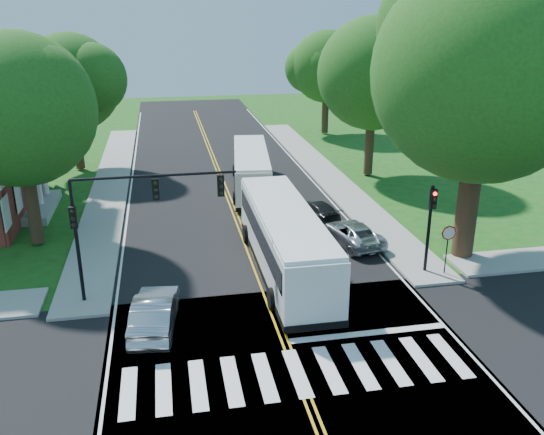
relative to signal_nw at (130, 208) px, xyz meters
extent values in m
plane|color=#134D15|center=(5.86, -6.43, -4.38)|extent=(140.00, 140.00, 0.00)
cube|color=black|center=(5.86, 11.57, -4.37)|extent=(14.00, 96.00, 0.01)
cube|color=black|center=(5.86, -6.43, -4.37)|extent=(60.00, 12.00, 0.01)
cube|color=gold|center=(5.86, 15.57, -4.36)|extent=(0.36, 70.00, 0.01)
cube|color=silver|center=(-0.94, 15.57, -4.36)|extent=(0.12, 70.00, 0.01)
cube|color=silver|center=(12.66, 15.57, -4.36)|extent=(0.12, 70.00, 0.01)
cube|color=silver|center=(5.86, -6.93, -4.36)|extent=(12.60, 3.00, 0.01)
cube|color=silver|center=(9.36, -4.83, -4.36)|extent=(6.60, 0.40, 0.01)
cube|color=gray|center=(-2.44, 18.57, -4.30)|extent=(2.60, 40.00, 0.15)
cube|color=gray|center=(14.16, 18.57, -4.30)|extent=(2.60, 40.00, 0.15)
cylinder|color=#372416|center=(16.86, 1.57, -1.23)|extent=(1.10, 1.10, 6.00)
sphere|color=#26691F|center=(16.86, 1.57, 5.28)|extent=(10.80, 10.80, 10.80)
cylinder|color=#372416|center=(-5.64, 7.57, -1.83)|extent=(0.70, 0.70, 4.80)
sphere|color=#26691F|center=(-5.64, 7.57, 3.17)|extent=(8.00, 8.00, 8.00)
cylinder|color=#372416|center=(-5.14, 23.57, -2.03)|extent=(0.70, 0.70, 4.40)
sphere|color=#26691F|center=(-5.14, 23.57, 2.64)|extent=(7.60, 7.60, 7.60)
cylinder|color=#372416|center=(17.36, 17.57, -1.73)|extent=(0.70, 0.70, 5.00)
sphere|color=#26691F|center=(17.36, 17.57, 3.50)|extent=(8.40, 8.40, 8.40)
cylinder|color=#372416|center=(18.36, 33.57, -2.03)|extent=(0.70, 0.70, 4.40)
sphere|color=#26691F|center=(18.36, 33.57, 2.51)|extent=(7.20, 7.20, 7.20)
cube|color=silver|center=(-6.54, 13.57, 0.02)|extent=(1.40, 6.00, 0.45)
cube|color=gray|center=(-6.54, 13.57, -4.13)|extent=(1.80, 6.00, 0.50)
cylinder|color=silver|center=(-6.54, 11.37, -2.28)|extent=(0.50, 0.50, 4.20)
cylinder|color=silver|center=(-6.54, 13.57, -2.28)|extent=(0.50, 0.50, 4.20)
cylinder|color=silver|center=(-6.54, 15.77, -2.28)|extent=(0.50, 0.50, 4.20)
cylinder|color=black|center=(-2.34, 0.07, -1.93)|extent=(0.16, 0.16, 4.60)
cube|color=black|center=(-2.34, -0.08, -0.23)|extent=(0.30, 0.22, 0.95)
sphere|color=black|center=(-2.34, -0.22, 0.07)|extent=(0.18, 0.18, 0.18)
cylinder|color=black|center=(1.16, 0.07, 1.37)|extent=(7.00, 0.12, 0.12)
cube|color=black|center=(1.16, -0.08, 0.82)|extent=(0.30, 0.22, 0.95)
cube|color=black|center=(3.96, -0.08, 0.82)|extent=(0.30, 0.22, 0.95)
cylinder|color=black|center=(14.06, 0.07, -2.03)|extent=(0.16, 0.16, 4.40)
cube|color=black|center=(14.06, -0.08, -0.43)|extent=(0.30, 0.22, 0.95)
sphere|color=#FF0A05|center=(14.06, -0.22, -0.13)|extent=(0.18, 0.18, 0.18)
cylinder|color=black|center=(14.86, -0.43, -3.13)|extent=(0.06, 0.06, 2.20)
cylinder|color=#A50A07|center=(14.86, -0.46, -2.08)|extent=(0.76, 0.04, 0.76)
cube|color=silver|center=(7.23, 1.66, -2.75)|extent=(2.70, 12.34, 2.87)
cube|color=black|center=(7.23, 1.66, -2.22)|extent=(2.77, 11.48, 0.99)
cube|color=black|center=(7.25, 7.87, -2.38)|extent=(2.56, 0.11, 1.67)
cube|color=orange|center=(7.25, 7.87, -1.44)|extent=(1.78, 0.11, 0.33)
cube|color=black|center=(7.23, 1.66, -4.02)|extent=(2.75, 12.44, 0.31)
cube|color=silver|center=(7.23, 1.66, -1.25)|extent=(2.65, 11.97, 0.23)
cylinder|color=black|center=(8.60, 5.73, -3.87)|extent=(0.34, 1.00, 1.00)
cylinder|color=black|center=(5.89, 5.74, -3.87)|extent=(0.34, 1.00, 1.00)
cylinder|color=black|center=(8.58, -2.11, -3.87)|extent=(0.34, 1.00, 1.00)
cylinder|color=black|center=(5.86, -2.10, -3.87)|extent=(0.34, 1.00, 1.00)
cube|color=silver|center=(7.75, 15.70, -2.93)|extent=(3.71, 11.16, 2.55)
cube|color=black|center=(7.75, 15.70, -2.46)|extent=(3.69, 10.41, 0.88)
cube|color=black|center=(8.43, 21.18, -2.60)|extent=(2.27, 0.38, 1.49)
cube|color=orange|center=(8.43, 21.18, -1.77)|extent=(1.58, 0.30, 0.30)
cube|color=black|center=(7.75, 15.70, -4.06)|extent=(3.77, 11.27, 0.28)
cube|color=silver|center=(7.75, 15.70, -1.60)|extent=(3.62, 10.83, 0.20)
cylinder|color=black|center=(9.39, 19.14, -3.92)|extent=(0.41, 0.92, 0.89)
cylinder|color=black|center=(7.00, 19.44, -3.92)|extent=(0.41, 0.92, 0.89)
cylinder|color=black|center=(8.53, 12.23, -3.92)|extent=(0.41, 0.92, 0.89)
cylinder|color=black|center=(6.13, 12.53, -3.92)|extent=(0.41, 0.92, 0.89)
imported|color=#A4A6AB|center=(0.81, -2.80, -3.61)|extent=(2.15, 4.77, 1.52)
imported|color=#B7BABF|center=(11.70, 4.33, -3.73)|extent=(2.83, 4.85, 1.27)
imported|color=black|center=(10.78, 8.61, -3.79)|extent=(2.53, 4.26, 1.16)
camera|label=1|loc=(1.60, -24.13, 8.14)|focal=38.00mm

